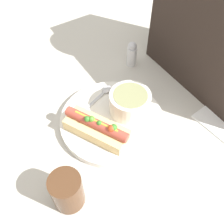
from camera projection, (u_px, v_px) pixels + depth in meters
The scene contains 8 objects.
ground_plane at pixel (112, 123), 0.70m from camera, with size 4.00×4.00×0.00m, color #BCB7AD.
dinner_plate at pixel (112, 121), 0.69m from camera, with size 0.27×0.27×0.02m.
hot_dog at pixel (97, 128), 0.64m from camera, with size 0.17×0.13×0.06m.
soup_bowl at pixel (129, 101), 0.68m from camera, with size 0.11×0.11×0.06m.
spoon at pixel (102, 94), 0.73m from camera, with size 0.06×0.14×0.01m.
drinking_glass at pixel (67, 191), 0.54m from camera, with size 0.07×0.07×0.09m.
napkin at pixel (218, 124), 0.69m from camera, with size 0.13×0.08×0.01m.
salt_shaker at pixel (132, 54), 0.81m from camera, with size 0.03×0.03×0.08m.
Camera 1 is at (0.35, -0.22, 0.57)m, focal length 42.00 mm.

